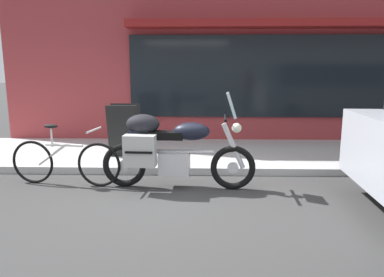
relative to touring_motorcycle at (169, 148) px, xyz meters
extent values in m
plane|color=#383838|center=(-0.02, -0.42, -0.61)|extent=(80.00, 80.00, 0.00)
torus|color=black|center=(0.92, -0.01, -0.28)|extent=(0.65, 0.12, 0.65)
cylinder|color=silver|center=(0.92, -0.01, -0.28)|extent=(0.16, 0.07, 0.16)
torus|color=black|center=(-0.67, 0.07, -0.28)|extent=(0.65, 0.12, 0.65)
cylinder|color=silver|center=(-0.67, 0.07, -0.28)|extent=(0.16, 0.07, 0.16)
cube|color=silver|center=(0.08, 0.03, -0.23)|extent=(0.45, 0.32, 0.32)
cylinder|color=silver|center=(0.13, 0.03, -0.06)|extent=(1.04, 0.11, 0.06)
ellipsoid|color=black|center=(0.33, 0.02, 0.24)|extent=(0.53, 0.31, 0.26)
cube|color=black|center=(-0.09, 0.04, 0.18)|extent=(0.61, 0.27, 0.11)
cube|color=black|center=(-0.42, 0.05, 0.16)|extent=(0.29, 0.23, 0.18)
cylinder|color=silver|center=(0.92, -0.01, 0.04)|extent=(0.35, 0.09, 0.67)
cylinder|color=black|center=(0.80, -0.01, 0.44)|extent=(0.07, 0.62, 0.04)
cube|color=silver|center=(0.88, -0.01, 0.62)|extent=(0.17, 0.33, 0.35)
sphere|color=#EAEACC|center=(0.96, -0.02, 0.30)|extent=(0.14, 0.14, 0.14)
cube|color=#B2B2B2|center=(-0.38, -0.19, 0.00)|extent=(0.45, 0.22, 0.44)
cube|color=black|center=(-0.38, -0.30, 0.00)|extent=(0.37, 0.04, 0.03)
ellipsoid|color=black|center=(-0.37, 0.05, 0.34)|extent=(0.50, 0.34, 0.28)
torus|color=black|center=(-1.04, 0.05, -0.27)|extent=(0.66, 0.12, 0.66)
torus|color=black|center=(-2.08, 0.18, -0.27)|extent=(0.66, 0.12, 0.66)
cylinder|color=silver|center=(-1.56, 0.12, 0.01)|extent=(0.58, 0.11, 0.04)
cylinder|color=silver|center=(-1.77, 0.14, -0.15)|extent=(0.45, 0.09, 0.33)
cylinder|color=silver|center=(-1.75, 0.14, 0.13)|extent=(0.03, 0.03, 0.30)
ellipsoid|color=black|center=(-1.75, 0.14, 0.29)|extent=(0.23, 0.13, 0.06)
cylinder|color=silver|center=(-1.09, 0.06, 0.25)|extent=(0.09, 0.48, 0.03)
cube|color=black|center=(-0.96, 1.35, 0.00)|extent=(0.55, 0.20, 0.96)
cube|color=black|center=(-0.96, 1.57, 0.00)|extent=(0.55, 0.20, 0.96)
camera|label=1|loc=(0.48, -5.05, 1.11)|focal=33.83mm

